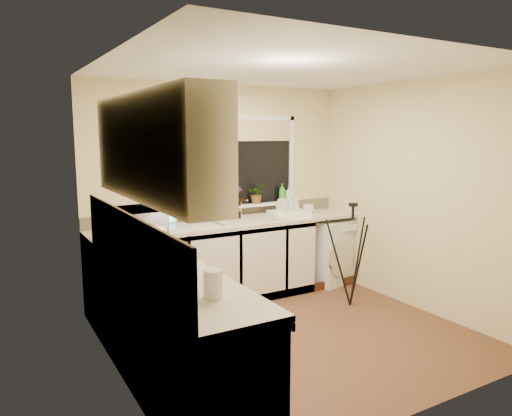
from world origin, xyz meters
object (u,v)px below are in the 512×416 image
at_px(kettle, 157,242).
at_px(dish_rack, 289,214).
at_px(plant_d, 257,194).
at_px(soap_bottle_green, 282,193).
at_px(cup_back, 308,209).
at_px(plant_c, 237,196).
at_px(tripod, 352,255).
at_px(laptop, 168,221).
at_px(washing_machine, 327,251).
at_px(cup_left, 191,283).
at_px(plant_b, 216,195).
at_px(microwave, 138,226).
at_px(glass_jug, 213,284).
at_px(plant_a, 192,200).
at_px(steel_jar, 166,268).
at_px(soap_bottle_clear, 289,193).

distance_m(kettle, dish_rack, 2.20).
xyz_separation_m(plant_d, soap_bottle_green, (0.37, 0.00, -0.01)).
height_order(plant_d, cup_back, plant_d).
distance_m(plant_c, soap_bottle_green, 0.65).
bearing_deg(soap_bottle_green, tripod, -78.55).
xyz_separation_m(plant_c, soap_bottle_green, (0.65, 0.02, -0.00)).
bearing_deg(laptop, washing_machine, -23.51).
height_order(soap_bottle_green, cup_left, soap_bottle_green).
relative_size(plant_b, plant_c, 1.15).
bearing_deg(plant_b, microwave, -146.03).
bearing_deg(dish_rack, soap_bottle_green, 83.43).
height_order(washing_machine, soap_bottle_green, soap_bottle_green).
distance_m(laptop, dish_rack, 1.50).
bearing_deg(plant_c, microwave, -151.79).
xyz_separation_m(laptop, glass_jug, (-0.52, -2.25, 0.01)).
bearing_deg(plant_d, plant_b, -179.32).
bearing_deg(plant_a, tripod, -36.14).
bearing_deg(tripod, plant_a, 122.96).
relative_size(laptop, steel_jar, 4.58).
xyz_separation_m(tripod, microwave, (-2.27, 0.30, 0.49)).
relative_size(dish_rack, plant_b, 1.69).
height_order(glass_jug, plant_b, plant_b).
bearing_deg(soap_bottle_clear, plant_c, -179.40).
relative_size(laptop, soap_bottle_green, 2.06).
height_order(plant_b, plant_c, plant_b).
bearing_deg(kettle, soap_bottle_green, 31.30).
bearing_deg(dish_rack, plant_b, 171.99).
xyz_separation_m(soap_bottle_green, cup_back, (0.29, -0.16, -0.21)).
distance_m(kettle, glass_jug, 1.19).
xyz_separation_m(glass_jug, plant_c, (1.43, 2.40, 0.18)).
bearing_deg(steel_jar, soap_bottle_clear, 38.86).
height_order(plant_a, plant_c, plant_c).
distance_m(laptop, soap_bottle_clear, 1.67).
distance_m(glass_jug, steel_jar, 0.60).
bearing_deg(dish_rack, plant_d, 148.06).
distance_m(microwave, cup_back, 2.42).
xyz_separation_m(laptop, soap_bottle_clear, (1.65, 0.16, 0.17)).
relative_size(laptop, cup_left, 4.83).
height_order(microwave, cup_back, microwave).
distance_m(washing_machine, cup_back, 0.60).
distance_m(kettle, plant_d, 2.08).
bearing_deg(plant_b, plant_c, -3.22).
xyz_separation_m(washing_machine, tripod, (-0.31, -0.82, 0.17)).
height_order(glass_jug, microwave, microwave).
xyz_separation_m(laptop, steel_jar, (-0.61, -1.66, -0.02)).
bearing_deg(steel_jar, tripod, 17.75).
bearing_deg(steel_jar, soap_bottle_green, 40.22).
xyz_separation_m(laptop, microwave, (-0.49, -0.59, 0.09)).
xyz_separation_m(soap_bottle_green, cup_left, (-2.14, -2.21, -0.22)).
height_order(washing_machine, steel_jar, steel_jar).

